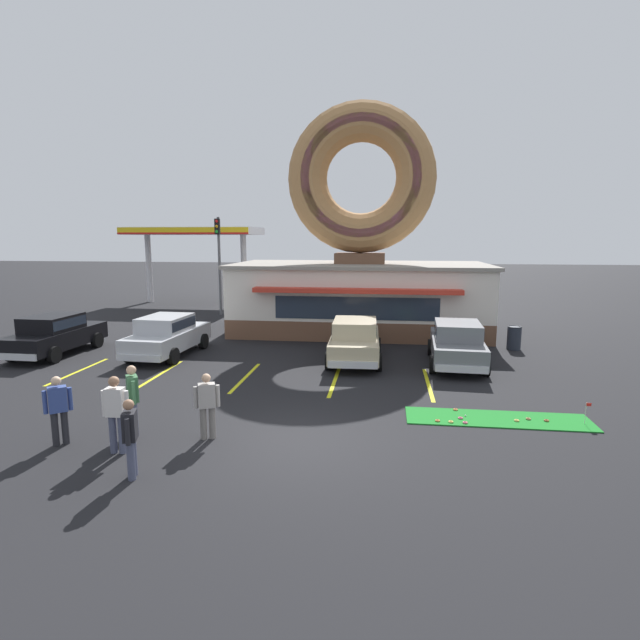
% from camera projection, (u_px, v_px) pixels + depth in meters
% --- Properties ---
extents(ground_plane, '(160.00, 160.00, 0.00)m').
position_uv_depth(ground_plane, '(295.00, 441.00, 11.42)').
color(ground_plane, black).
extents(donut_shop_building, '(12.30, 6.75, 10.96)m').
position_uv_depth(donut_shop_building, '(360.00, 256.00, 24.35)').
color(donut_shop_building, brown).
rests_on(donut_shop_building, ground).
extents(putting_mat, '(4.64, 1.25, 0.03)m').
position_uv_depth(putting_mat, '(498.00, 419.00, 12.79)').
color(putting_mat, '#197523').
rests_on(putting_mat, ground).
extents(mini_donut_near_left, '(0.13, 0.13, 0.04)m').
position_uv_depth(mini_donut_near_left, '(437.00, 421.00, 12.59)').
color(mini_donut_near_left, '#D17F47').
rests_on(mini_donut_near_left, putting_mat).
extents(mini_donut_near_right, '(0.13, 0.13, 0.04)m').
position_uv_depth(mini_donut_near_right, '(528.00, 419.00, 12.72)').
color(mini_donut_near_right, '#A5724C').
rests_on(mini_donut_near_right, putting_mat).
extents(mini_donut_mid_left, '(0.13, 0.13, 0.04)m').
position_uv_depth(mini_donut_mid_left, '(460.00, 418.00, 12.78)').
color(mini_donut_mid_left, '#D8667F').
rests_on(mini_donut_mid_left, putting_mat).
extents(mini_donut_mid_centre, '(0.13, 0.13, 0.04)m').
position_uv_depth(mini_donut_mid_centre, '(456.00, 409.00, 13.40)').
color(mini_donut_mid_centre, '#D17F47').
rests_on(mini_donut_mid_centre, putting_mat).
extents(mini_donut_mid_right, '(0.13, 0.13, 0.04)m').
position_uv_depth(mini_donut_mid_right, '(546.00, 420.00, 12.60)').
color(mini_donut_mid_right, brown).
rests_on(mini_donut_mid_right, putting_mat).
extents(mini_donut_far_left, '(0.13, 0.13, 0.04)m').
position_uv_depth(mini_donut_far_left, '(451.00, 422.00, 12.52)').
color(mini_donut_far_left, '#E5C666').
rests_on(mini_donut_far_left, putting_mat).
extents(mini_donut_far_centre, '(0.13, 0.13, 0.04)m').
position_uv_depth(mini_donut_far_centre, '(465.00, 423.00, 12.46)').
color(mini_donut_far_centre, '#D8667F').
rests_on(mini_donut_far_centre, putting_mat).
extents(mini_donut_far_right, '(0.13, 0.13, 0.04)m').
position_uv_depth(mini_donut_far_right, '(517.00, 420.00, 12.61)').
color(mini_donut_far_right, '#E5C666').
rests_on(mini_donut_far_right, putting_mat).
extents(golf_ball, '(0.04, 0.04, 0.04)m').
position_uv_depth(golf_ball, '(465.00, 416.00, 12.93)').
color(golf_ball, white).
rests_on(golf_ball, putting_mat).
extents(putting_flag_pin, '(0.13, 0.01, 0.55)m').
position_uv_depth(putting_flag_pin, '(587.00, 408.00, 12.36)').
color(putting_flag_pin, silver).
rests_on(putting_flag_pin, putting_mat).
extents(car_grey, '(2.18, 4.65, 1.60)m').
position_uv_depth(car_grey, '(457.00, 342.00, 18.12)').
color(car_grey, slate).
rests_on(car_grey, ground).
extents(car_black, '(2.05, 4.59, 1.60)m').
position_uv_depth(car_black, '(55.00, 333.00, 19.77)').
color(car_black, black).
rests_on(car_black, ground).
extents(car_silver, '(2.14, 4.63, 1.60)m').
position_uv_depth(car_silver, '(167.00, 334.00, 19.58)').
color(car_silver, '#B2B5BA').
rests_on(car_silver, ground).
extents(car_champagne, '(2.08, 4.61, 1.60)m').
position_uv_depth(car_champagne, '(355.00, 339.00, 18.67)').
color(car_champagne, '#BCAD89').
rests_on(car_champagne, ground).
extents(pedestrian_blue_sweater_man, '(0.49, 0.42, 1.59)m').
position_uv_depth(pedestrian_blue_sweater_man, '(58.00, 407.00, 11.12)').
color(pedestrian_blue_sweater_man, '#232328').
rests_on(pedestrian_blue_sweater_man, ground).
extents(pedestrian_hooded_kid, '(0.34, 0.57, 1.58)m').
position_uv_depth(pedestrian_hooded_kid, '(130.00, 435.00, 9.58)').
color(pedestrian_hooded_kid, '#474C66').
rests_on(pedestrian_hooded_kid, ground).
extents(pedestrian_leather_jacket_man, '(0.56, 0.37, 1.56)m').
position_uv_depth(pedestrian_leather_jacket_man, '(207.00, 403.00, 11.45)').
color(pedestrian_leather_jacket_man, slate).
rests_on(pedestrian_leather_jacket_man, ground).
extents(pedestrian_clipboard_woman, '(0.41, 0.51, 1.69)m').
position_uv_depth(pedestrian_clipboard_woman, '(133.00, 397.00, 11.68)').
color(pedestrian_clipboard_woman, '#474C66').
rests_on(pedestrian_clipboard_woman, ground).
extents(pedestrian_beanie_man, '(0.60, 0.26, 1.72)m').
position_uv_depth(pedestrian_beanie_man, '(116.00, 411.00, 10.67)').
color(pedestrian_beanie_man, '#474C66').
rests_on(pedestrian_beanie_man, ground).
extents(trash_bin, '(0.57, 0.57, 0.97)m').
position_uv_depth(trash_bin, '(514.00, 338.00, 20.74)').
color(trash_bin, '#232833').
rests_on(trash_bin, ground).
extents(traffic_light_pole, '(0.28, 0.47, 5.80)m').
position_uv_depth(traffic_light_pole, '(219.00, 253.00, 29.54)').
color(traffic_light_pole, '#595B60').
rests_on(traffic_light_pole, ground).
extents(gas_station_canopy, '(9.00, 4.46, 5.30)m').
position_uv_depth(gas_station_canopy, '(194.00, 234.00, 34.84)').
color(gas_station_canopy, silver).
rests_on(gas_station_canopy, ground).
extents(parking_stripe_far_left, '(0.12, 3.60, 0.01)m').
position_uv_depth(parking_stripe_far_left, '(79.00, 371.00, 17.41)').
color(parking_stripe_far_left, yellow).
rests_on(parking_stripe_far_left, ground).
extents(parking_stripe_left, '(0.12, 3.60, 0.01)m').
position_uv_depth(parking_stripe_left, '(160.00, 374.00, 17.03)').
color(parking_stripe_left, yellow).
rests_on(parking_stripe_left, ground).
extents(parking_stripe_mid_left, '(0.12, 3.60, 0.01)m').
position_uv_depth(parking_stripe_mid_left, '(245.00, 377.00, 16.64)').
color(parking_stripe_mid_left, yellow).
rests_on(parking_stripe_mid_left, ground).
extents(parking_stripe_centre, '(0.12, 3.60, 0.01)m').
position_uv_depth(parking_stripe_centre, '(335.00, 381.00, 16.26)').
color(parking_stripe_centre, yellow).
rests_on(parking_stripe_centre, ground).
extents(parking_stripe_mid_right, '(0.12, 3.60, 0.01)m').
position_uv_depth(parking_stripe_mid_right, '(428.00, 384.00, 15.88)').
color(parking_stripe_mid_right, yellow).
rests_on(parking_stripe_mid_right, ground).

